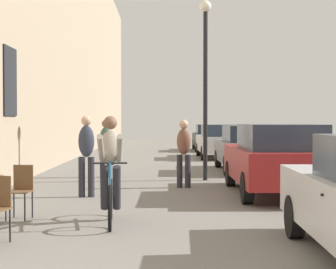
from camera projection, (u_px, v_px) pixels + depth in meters
The scene contains 10 objects.
cafe_chair_far_toward_street at pixel (21, 188), 9.06m from camera, with size 0.43×0.43×0.89m.
cyclist_on_bicycle at pixel (110, 172), 8.71m from camera, with size 0.52×1.76×1.74m.
pedestrian_near at pixel (86, 151), 11.61m from camera, with size 0.36×0.28×1.74m.
pedestrian_mid at pixel (184, 149), 13.23m from camera, with size 0.36×0.28×1.65m.
pedestrian_far at pixel (106, 145), 15.66m from camera, with size 0.36×0.27×1.66m.
street_lamp at pixel (205, 67), 14.83m from camera, with size 0.32×0.32×4.90m.
parked_car_second at pixel (276, 158), 11.96m from camera, with size 1.90×4.40×1.56m.
parked_car_third at pixel (247, 148), 17.47m from camera, with size 1.78×4.17×1.48m.
parked_car_fourth at pixel (219, 141), 23.71m from camera, with size 1.76×4.12×1.46m.
parked_car_fifth at pixel (209, 137), 29.51m from camera, with size 1.74×4.03×1.43m.
Camera 1 is at (0.55, -2.93, 1.64)m, focal length 58.24 mm.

